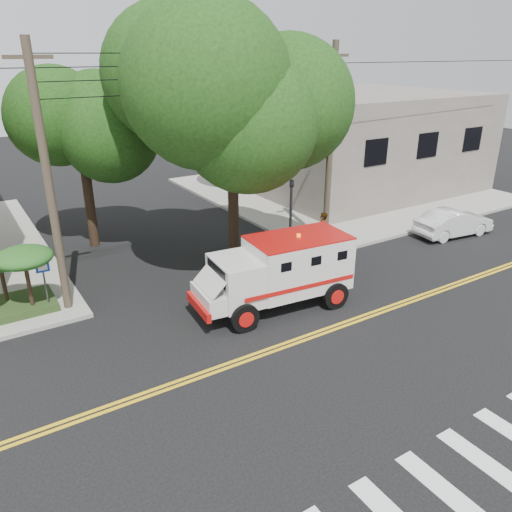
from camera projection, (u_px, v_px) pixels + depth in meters
ground at (295, 342)px, 15.85m from camera, size 100.00×100.00×0.00m
sidewalk_ne at (339, 189)px, 33.04m from camera, size 17.00×17.00×0.15m
building_right at (354, 139)px, 33.00m from camera, size 14.00×12.00×6.00m
utility_pole_left at (49, 187)px, 16.08m from camera, size 0.28×0.28×9.00m
utility_pole_right at (330, 150)px, 22.10m from camera, size 0.28×0.28×9.00m
tree_main at (245, 90)px, 18.93m from camera, size 6.08×5.70×9.85m
tree_left at (88, 122)px, 21.58m from camera, size 4.48×4.20×7.70m
tree_right at (261, 95)px, 30.24m from camera, size 4.80×4.50×8.20m
traffic_signal at (291, 211)px, 21.26m from camera, size 0.15×0.18×3.60m
accessibility_sign at (44, 277)px, 17.11m from camera, size 0.45×0.10×2.02m
palm_planter at (1, 273)px, 16.74m from camera, size 3.52×2.63×2.36m
armored_truck at (280, 269)px, 17.52m from camera, size 5.79×2.71×2.56m
parked_sedan at (454, 223)px, 24.74m from camera, size 4.21×1.89×1.34m
pedestrian_a at (322, 231)px, 22.47m from camera, size 0.77×0.72×1.77m
pedestrian_b at (340, 201)px, 27.29m from camera, size 1.00×0.97×1.62m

